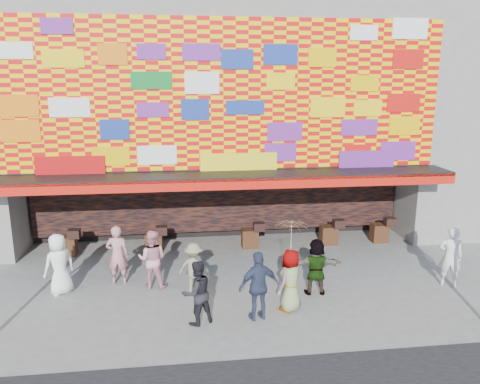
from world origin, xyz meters
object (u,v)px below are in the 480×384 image
Objects in this scene: ped_e at (259,286)px; ped_g at (291,280)px; ped_a at (59,264)px; ped_i at (152,259)px; ped_c at (197,293)px; ped_f at (316,267)px; parasol at (292,235)px; ped_d at (194,268)px; ped_b at (117,255)px; ped_h at (450,257)px.

ped_e reaches higher than ped_g.
ped_a reaches higher than ped_i.
ped_e is (5.44, -2.18, 0.02)m from ped_a.
ped_a is at bearing -55.91° from ped_c.
ped_f is 1.83m from parasol.
ped_d is at bearing -115.42° from ped_c.
ped_e is at bearing -19.61° from ped_g.
ped_b is 1.11× the size of ped_f.
parasol is at bearing 47.91° from ped_f.
ped_g reaches higher than ped_f.
ped_d is at bearing -3.52° from ped_f.
ped_e is (1.58, 0.03, 0.08)m from ped_c.
ped_f is 0.93× the size of parasol.
ped_h reaches higher than ped_b.
ped_e is 6.13m from ped_h.
ped_a is at bearing 20.75° from ped_b.
ped_b reaches higher than ped_c.
ped_c reaches higher than ped_f.
ped_c is at bearing -12.88° from ped_e.
ped_d is 2.89m from ped_g.
ped_a is at bearing -2.15° from ped_f.
ped_b is 9.96m from ped_h.
ped_c is 1.82m from ped_d.
ped_b is 1.22× the size of ped_d.
ped_c is at bearing 128.14° from ped_i.
ped_a is 0.98× the size of ped_b.
ped_e is 2.26m from ped_f.
ped_i is at bearing 163.88° from ped_b.
ped_c is at bearing 25.55° from ped_f.
ped_a is at bearing 20.19° from ped_h.
ped_a is 6.73m from parasol.
ped_g is at bearing 176.66° from ped_d.
ped_f is (3.45, 1.29, -0.01)m from ped_c.
ped_i is at bearing 143.95° from ped_a.
ped_e reaches higher than ped_a.
ped_g is at bearing 157.68° from ped_b.
ped_e is (3.87, -2.68, 0.00)m from ped_b.
ped_b is at bearing 158.69° from ped_a.
ped_b is at bearing -75.88° from ped_c.
ped_h reaches higher than ped_f.
ped_b is at bearing 154.39° from parasol.
ped_a is 3.87m from ped_d.
ped_a is 1.07× the size of ped_c.
ped_i is at bearing 2.57° from ped_d.
ped_g is (2.52, -1.41, 0.10)m from ped_d.
ped_f is 0.97× the size of ped_g.
ped_i is (-8.81, 1.02, -0.05)m from ped_h.
ped_b is 4.71m from ped_e.
ped_h is at bearing 175.24° from ped_b.
ped_c is 2.65m from ped_i.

